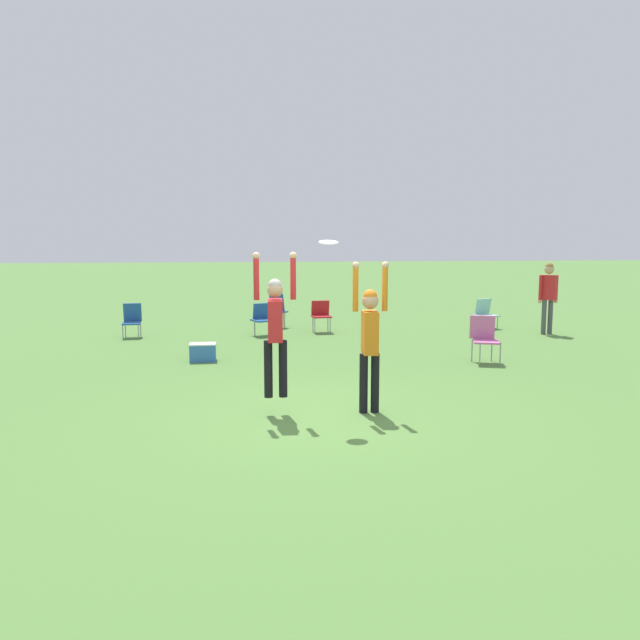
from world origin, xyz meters
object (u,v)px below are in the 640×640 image
(frisbee, at_px, (328,242))
(camping_chair_3, at_px, (263,317))
(camping_chair_4, at_px, (132,318))
(cooler_box, at_px, (203,352))
(person_defending, at_px, (370,333))
(camping_chair_1, at_px, (321,313))
(camping_chair_0, at_px, (484,335))
(camping_chair_2, at_px, (485,312))
(camping_chair_5, at_px, (277,308))
(person_jumping, at_px, (275,322))
(person_spectator_near, at_px, (548,291))

(frisbee, bearing_deg, camping_chair_3, 94.30)
(camping_chair_4, bearing_deg, frisbee, 111.29)
(cooler_box, bearing_deg, person_defending, -58.54)
(camping_chair_3, relative_size, cooler_box, 1.56)
(camping_chair_1, height_order, camping_chair_4, camping_chair_4)
(camping_chair_0, distance_m, camping_chair_3, 5.95)
(cooler_box, bearing_deg, camping_chair_1, 51.15)
(camping_chair_1, xyz_separation_m, camping_chair_2, (4.62, 0.15, -0.05))
(camping_chair_5, bearing_deg, frisbee, 126.52)
(frisbee, xyz_separation_m, camping_chair_4, (-3.85, 7.70, -1.93))
(person_jumping, xyz_separation_m, person_defending, (1.32, -0.08, -0.18))
(cooler_box, bearing_deg, person_jumping, -73.34)
(person_jumping, relative_size, camping_chair_3, 2.47)
(camping_chair_1, xyz_separation_m, camping_chair_4, (-4.83, -0.23, -0.02))
(camping_chair_3, relative_size, person_spectator_near, 0.44)
(camping_chair_2, bearing_deg, person_spectator_near, 107.62)
(person_jumping, bearing_deg, cooler_box, 19.91)
(frisbee, relative_size, cooler_box, 0.50)
(person_jumping, distance_m, frisbee, 1.32)
(camping_chair_1, distance_m, person_spectator_near, 5.92)
(person_jumping, distance_m, camping_chair_5, 8.85)
(camping_chair_0, distance_m, camping_chair_2, 5.06)
(frisbee, xyz_separation_m, camping_chair_0, (3.66, 3.40, -1.87))
(person_spectator_near, bearing_deg, camping_chair_5, -152.15)
(camping_chair_2, relative_size, person_spectator_near, 0.44)
(person_defending, distance_m, camping_chair_2, 9.39)
(frisbee, height_order, camping_chair_1, frisbee)
(person_jumping, bearing_deg, frisbee, -104.20)
(person_defending, height_order, camping_chair_5, person_defending)
(camping_chair_2, relative_size, cooler_box, 1.54)
(camping_chair_3, bearing_deg, frisbee, 73.89)
(camping_chair_0, relative_size, camping_chair_4, 1.10)
(camping_chair_5, relative_size, person_spectator_near, 0.51)
(person_jumping, bearing_deg, camping_chair_3, 2.16)
(person_jumping, relative_size, frisbee, 7.70)
(camping_chair_1, distance_m, camping_chair_2, 4.63)
(camping_chair_0, height_order, camping_chair_4, camping_chair_0)
(camping_chair_0, xyz_separation_m, camping_chair_2, (1.95, 4.67, -0.10))
(frisbee, distance_m, cooler_box, 5.23)
(camping_chair_4, bearing_deg, camping_chair_5, -165.83)
(camping_chair_4, height_order, person_spectator_near, person_spectator_near)
(camping_chair_3, distance_m, cooler_box, 3.56)
(camping_chair_4, distance_m, cooler_box, 3.90)
(camping_chair_2, height_order, camping_chair_5, camping_chair_5)
(camping_chair_0, xyz_separation_m, person_spectator_near, (3.10, 3.38, 0.58))
(camping_chair_0, bearing_deg, camping_chair_2, -93.75)
(camping_chair_4, xyz_separation_m, cooler_box, (1.92, -3.39, -0.30))
(camping_chair_5, bearing_deg, person_jumping, 121.91)
(camping_chair_0, bearing_deg, camping_chair_3, -25.82)
(camping_chair_2, height_order, person_spectator_near, person_spectator_near)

